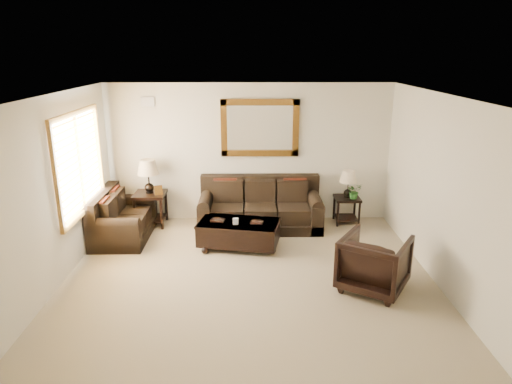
{
  "coord_description": "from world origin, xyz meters",
  "views": [
    {
      "loc": [
        0.03,
        -6.23,
        3.27
      ],
      "look_at": [
        0.12,
        0.6,
        1.15
      ],
      "focal_mm": 32.0,
      "sensor_mm": 36.0,
      "label": 1
    }
  ],
  "objects_px": {
    "loveseat": "(121,221)",
    "armchair": "(374,260)",
    "end_table_left": "(149,183)",
    "end_table_right": "(348,189)",
    "coffee_table": "(239,231)",
    "sofa": "(260,209)"
  },
  "relations": [
    {
      "from": "loveseat",
      "to": "end_table_right",
      "type": "bearing_deg",
      "value": -80.95
    },
    {
      "from": "coffee_table",
      "to": "end_table_right",
      "type": "bearing_deg",
      "value": 39.91
    },
    {
      "from": "end_table_left",
      "to": "armchair",
      "type": "relative_size",
      "value": 1.47
    },
    {
      "from": "coffee_table",
      "to": "armchair",
      "type": "height_order",
      "value": "armchair"
    },
    {
      "from": "sofa",
      "to": "loveseat",
      "type": "xyz_separation_m",
      "value": [
        -2.55,
        -0.5,
        -0.03
      ]
    },
    {
      "from": "loveseat",
      "to": "armchair",
      "type": "distance_m",
      "value": 4.55
    },
    {
      "from": "loveseat",
      "to": "armchair",
      "type": "relative_size",
      "value": 1.73
    },
    {
      "from": "loveseat",
      "to": "coffee_table",
      "type": "xyz_separation_m",
      "value": [
        2.16,
        -0.47,
        -0.03
      ]
    },
    {
      "from": "end_table_right",
      "to": "armchair",
      "type": "distance_m",
      "value": 2.64
    },
    {
      "from": "sofa",
      "to": "coffee_table",
      "type": "xyz_separation_m",
      "value": [
        -0.39,
        -0.98,
        -0.05
      ]
    },
    {
      "from": "armchair",
      "to": "coffee_table",
      "type": "bearing_deg",
      "value": -4.49
    },
    {
      "from": "end_table_right",
      "to": "loveseat",
      "type": "bearing_deg",
      "value": -170.95
    },
    {
      "from": "sofa",
      "to": "end_table_right",
      "type": "bearing_deg",
      "value": 5.8
    },
    {
      "from": "end_table_left",
      "to": "coffee_table",
      "type": "relative_size",
      "value": 0.88
    },
    {
      "from": "end_table_left",
      "to": "end_table_right",
      "type": "height_order",
      "value": "end_table_left"
    },
    {
      "from": "end_table_left",
      "to": "end_table_right",
      "type": "xyz_separation_m",
      "value": [
        3.84,
        0.05,
        -0.15
      ]
    },
    {
      "from": "end_table_right",
      "to": "end_table_left",
      "type": "bearing_deg",
      "value": -179.19
    },
    {
      "from": "loveseat",
      "to": "sofa",
      "type": "bearing_deg",
      "value": -78.8
    },
    {
      "from": "sofa",
      "to": "end_table_right",
      "type": "relative_size",
      "value": 2.17
    },
    {
      "from": "coffee_table",
      "to": "end_table_left",
      "type": "bearing_deg",
      "value": 158.89
    },
    {
      "from": "sofa",
      "to": "loveseat",
      "type": "height_order",
      "value": "sofa"
    },
    {
      "from": "loveseat",
      "to": "end_table_right",
      "type": "xyz_separation_m",
      "value": [
        4.25,
        0.68,
        0.38
      ]
    }
  ]
}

